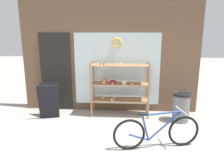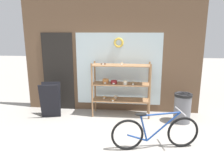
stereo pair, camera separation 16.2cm
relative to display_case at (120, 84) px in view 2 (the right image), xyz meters
The scene contains 6 objects.
ground_plane 2.28m from the display_case, 97.06° to the right, with size 30.00×30.00×0.00m, color gray.
storefront_facade 1.06m from the display_case, 129.69° to the left, with size 4.68×0.13×3.64m.
display_case is the anchor object (origin of this frame).
bicycle 1.85m from the display_case, 64.62° to the right, with size 1.63×0.51×0.73m.
sandwich_board 1.80m from the display_case, 169.61° to the right, with size 0.53×0.45×0.88m.
trash_bin 1.61m from the display_case, 11.52° to the right, with size 0.42×0.42×0.71m.
Camera 2 is at (0.61, -3.26, 2.14)m, focal length 35.00 mm.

